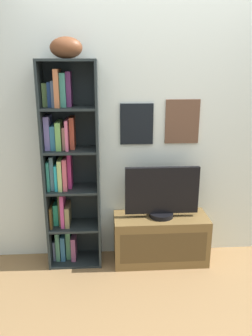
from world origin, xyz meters
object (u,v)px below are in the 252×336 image
Objects in this scene: bookshelf at (67,167)px; football at (66,48)px; tv_stand at (160,239)px; television at (162,193)px.

bookshelf is 7.13× the size of football.
tv_stand is (0.84, -0.07, -0.69)m from bookshelf.
bookshelf is 2.75× the size of television.
television is (0.84, -0.07, -0.24)m from bookshelf.
television is at bearing 90.00° from tv_stand.
football is at bearing 177.53° from television.
tv_stand is 1.30× the size of television.
football reaches higher than tv_stand.
football is at bearing 177.45° from tv_stand.
football is 1.86m from tv_stand.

